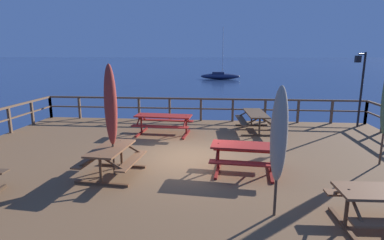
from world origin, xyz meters
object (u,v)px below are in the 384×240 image
Objects in this scene: picnic_table_mid_right at (163,120)px; lamp_post_hooked at (360,78)px; sailboat_distant at (220,76)px; picnic_table_front_right at (255,117)px; patio_umbrella_tall_mid_right at (111,106)px; picnic_table_back_left at (245,152)px; patio_umbrella_short_front at (279,135)px; picnic_table_front_left at (111,155)px.

lamp_post_hooked is at bearing 13.65° from picnic_table_mid_right.
sailboat_distant is at bearing 100.05° from lamp_post_hooked.
picnic_table_front_right is 6.79m from patio_umbrella_tall_mid_right.
picnic_table_mid_right is 0.30× the size of sailboat_distant.
picnic_table_back_left is 3.72m from patio_umbrella_tall_mid_right.
patio_umbrella_tall_mid_right is (-3.45, -0.48, 1.29)m from picnic_table_back_left.
picnic_table_back_left is 7.89m from lamp_post_hooked.
patio_umbrella_tall_mid_right is 10.65m from lamp_post_hooked.
patio_umbrella_short_front is at bearing -120.72° from lamp_post_hooked.
sailboat_distant is at bearing 86.25° from picnic_table_front_left.
picnic_table_back_left is 0.85× the size of picnic_table_front_right.
patio_umbrella_tall_mid_right is (0.03, 0.07, 1.30)m from picnic_table_front_left.
picnic_table_front_right is 0.96× the size of picnic_table_mid_right.
picnic_table_front_left is 0.60× the size of patio_umbrella_tall_mid_right.
patio_umbrella_short_front is 0.89× the size of patio_umbrella_tall_mid_right.
picnic_table_back_left is 1.08× the size of picnic_table_front_left.
patio_umbrella_short_front is at bearing -60.98° from picnic_table_mid_right.
lamp_post_hooked is 34.64m from sailboat_distant.
lamp_post_hooked reaches higher than patio_umbrella_short_front.
picnic_table_mid_right is 8.48m from lamp_post_hooked.
picnic_table_front_right is at bearing 87.21° from patio_umbrella_short_front.
picnic_table_front_right is 0.85× the size of patio_umbrella_short_front.
picnic_table_mid_right is 0.79× the size of patio_umbrella_tall_mid_right.
picnic_table_front_left is (-3.48, -0.56, -0.01)m from picnic_table_back_left.
picnic_table_back_left is 0.24× the size of sailboat_distant.
patio_umbrella_tall_mid_right is (-3.89, 1.78, 0.20)m from patio_umbrella_short_front.
picnic_table_mid_right is 6.98m from patio_umbrella_short_front.
picnic_table_front_left is 0.76× the size of picnic_table_mid_right.
lamp_post_hooked is at bearing 13.49° from picnic_table_front_right.
picnic_table_mid_right is at bearing -93.29° from sailboat_distant.
picnic_table_back_left is at bearing 9.07° from picnic_table_front_left.
lamp_post_hooked reaches higher than picnic_table_back_left.
picnic_table_front_left and picnic_table_mid_right have the same top height.
sailboat_distant is at bearing 92.64° from picnic_table_front_right.
patio_umbrella_short_front is (3.35, -6.03, 1.08)m from picnic_table_mid_right.
sailboat_distant reaches higher than picnic_table_back_left.
picnic_table_front_right is 0.29× the size of sailboat_distant.
patio_umbrella_tall_mid_right reaches higher than patio_umbrella_short_front.
patio_umbrella_tall_mid_right reaches higher than picnic_table_back_left.
picnic_table_front_right is (0.78, 4.68, 0.01)m from picnic_table_back_left.
patio_umbrella_short_front is at bearing -92.79° from picnic_table_front_right.
picnic_table_front_left is 6.75m from picnic_table_front_right.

